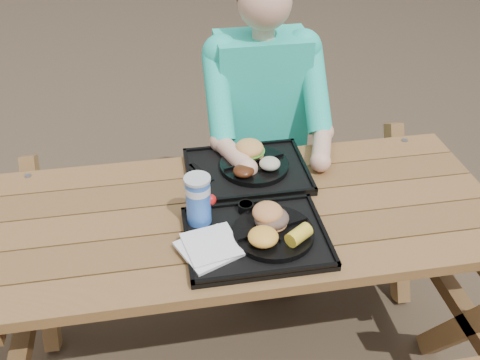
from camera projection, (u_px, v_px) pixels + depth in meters
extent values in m
plane|color=#999999|center=(240.00, 347.00, 2.28)|extent=(60.00, 60.00, 0.00)
cube|color=black|center=(256.00, 239.00, 1.71)|extent=(0.45, 0.35, 0.02)
cube|color=black|center=(247.00, 172.00, 2.01)|extent=(0.45, 0.35, 0.02)
cylinder|color=black|center=(273.00, 233.00, 1.70)|extent=(0.26, 0.26, 0.02)
cylinder|color=black|center=(254.00, 165.00, 2.01)|extent=(0.26, 0.26, 0.02)
cube|color=white|center=(209.00, 248.00, 1.64)|extent=(0.22, 0.22, 0.02)
cylinder|color=blue|center=(198.00, 201.00, 1.72)|extent=(0.08, 0.08, 0.16)
cylinder|color=black|center=(246.00, 207.00, 1.80)|extent=(0.05, 0.05, 0.03)
cylinder|color=yellow|center=(264.00, 208.00, 1.79)|extent=(0.05, 0.05, 0.03)
ellipsoid|color=#FFBC43|center=(263.00, 237.00, 1.63)|extent=(0.10, 0.10, 0.05)
cube|color=black|center=(201.00, 172.00, 1.99)|extent=(0.08, 0.13, 0.01)
ellipsoid|color=#49210E|center=(244.00, 171.00, 1.93)|extent=(0.08, 0.08, 0.04)
ellipsoid|color=beige|center=(270.00, 164.00, 1.96)|extent=(0.08, 0.08, 0.04)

